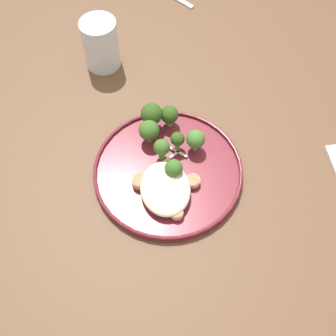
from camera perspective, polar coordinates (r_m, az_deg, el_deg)
The scene contains 20 objects.
ground at distance 1.53m, azimuth 0.84°, elevation -13.99°, with size 6.00×6.00×0.00m, color #47423D.
wooden_dining_table at distance 0.92m, azimuth 1.36°, elevation -1.61°, with size 1.40×1.00×0.74m.
dinner_plate at distance 0.83m, azimuth -0.00°, elevation -0.41°, with size 0.29×0.29×0.02m.
noodle_bed at distance 0.79m, azimuth -0.37°, elevation -2.75°, with size 0.12×0.09×0.03m.
seared_scallop_half_hidden at distance 0.79m, azimuth -0.28°, elevation -3.80°, with size 0.02×0.02×0.02m.
seared_scallop_tilted_round at distance 0.80m, azimuth -3.80°, elevation -1.78°, with size 0.03×0.03×0.02m.
seared_scallop_tiny_bay at distance 0.81m, azimuth 3.31°, elevation -1.72°, with size 0.03×0.03×0.01m.
seared_scallop_center_golden at distance 0.80m, azimuth -1.95°, elevation -2.31°, with size 0.03×0.03×0.02m.
seared_scallop_rear_pale at distance 0.78m, azimuth -2.05°, elevation -4.34°, with size 0.02×0.02×0.01m.
seared_scallop_left_edge at distance 0.77m, azimuth 1.16°, elevation -6.05°, with size 0.02×0.02×0.01m.
broccoli_floret_front_edge at distance 0.83m, azimuth 1.13°, elevation 3.81°, with size 0.03×0.03×0.05m.
broccoli_floret_left_leaning at distance 0.87m, azimuth 0.19°, elevation 7.09°, with size 0.04×0.04×0.05m.
broccoli_floret_small_sprig at distance 0.83m, azimuth 3.71°, elevation 3.83°, with size 0.04×0.04×0.05m.
broccoli_floret_split_head at distance 0.82m, azimuth -0.84°, elevation 2.69°, with size 0.03×0.03×0.05m.
broccoli_floret_tall_stalk at distance 0.79m, azimuth 0.76°, elevation -0.10°, with size 0.03×0.03×0.05m.
broccoli_floret_beside_noodles at distance 0.84m, azimuth -2.54°, elevation 5.01°, with size 0.04×0.04×0.05m.
broccoli_floret_rear_charred at distance 0.86m, azimuth -2.20°, elevation 7.16°, with size 0.04×0.04×0.06m.
onion_sliver_long_sliver at distance 0.85m, azimuth 0.91°, elevation 2.39°, with size 0.06×0.01×0.00m, color silver.
onion_sliver_pale_crescent at distance 0.84m, azimuth 0.37°, elevation 1.29°, with size 0.05×0.01×0.00m, color silver.
water_glass at distance 1.00m, azimuth -8.90°, elevation 15.72°, with size 0.08×0.08×0.12m.
Camera 1 is at (0.45, -0.09, 1.46)m, focal length 45.65 mm.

